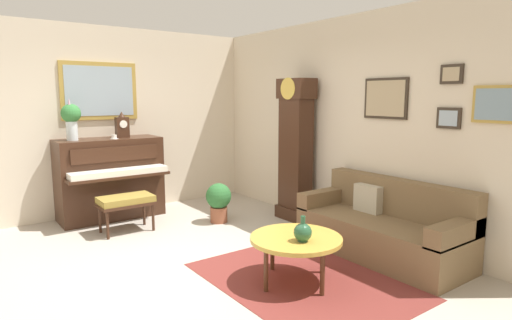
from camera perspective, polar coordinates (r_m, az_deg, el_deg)
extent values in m
cube|color=#B2A899|center=(4.76, -9.86, -14.17)|extent=(6.40, 6.00, 0.10)
cube|color=beige|center=(6.84, -19.96, 4.88)|extent=(0.10, 4.90, 2.80)
cube|color=#B28E3D|center=(6.76, -20.19, 8.65)|extent=(0.03, 1.10, 0.84)
cube|color=#9EB2C1|center=(6.74, -20.15, 8.65)|extent=(0.01, 0.98, 0.72)
cube|color=beige|center=(5.86, 11.32, 4.69)|extent=(5.30, 0.10, 2.80)
cube|color=#B28E3D|center=(4.66, 29.88, 6.47)|extent=(0.52, 0.03, 0.36)
cube|color=#7A93A3|center=(4.64, 29.80, 6.47)|extent=(0.46, 0.01, 0.30)
cube|color=#33281E|center=(4.89, 24.39, 5.12)|extent=(0.26, 0.03, 0.22)
cube|color=#9EB2C1|center=(4.87, 24.30, 5.12)|extent=(0.20, 0.01, 0.16)
cube|color=#33281E|center=(4.89, 24.72, 10.39)|extent=(0.24, 0.03, 0.20)
cube|color=tan|center=(4.87, 24.63, 10.40)|extent=(0.18, 0.01, 0.14)
cube|color=#33281E|center=(5.32, 16.96, 7.89)|extent=(0.60, 0.03, 0.48)
cube|color=tan|center=(5.31, 16.85, 7.89)|extent=(0.54, 0.01, 0.42)
cube|color=maroon|center=(4.32, 6.29, -15.73)|extent=(2.10, 1.50, 0.01)
cube|color=#3D2316|center=(6.59, -18.93, -2.32)|extent=(0.60, 1.44, 1.17)
cube|color=#3D2316|center=(6.17, -17.78, -2.10)|extent=(0.28, 1.38, 0.04)
cube|color=white|center=(6.16, -17.80, -1.55)|extent=(0.26, 1.32, 0.08)
cube|color=#3D2316|center=(6.23, -18.22, 0.77)|extent=(0.03, 1.20, 0.20)
cube|color=#3D2316|center=(5.87, -16.99, -5.61)|extent=(0.42, 0.70, 0.04)
cube|color=olive|center=(5.85, -17.01, -5.04)|extent=(0.40, 0.68, 0.08)
cylinder|color=#3D2316|center=(5.68, -19.24, -8.26)|extent=(0.04, 0.04, 0.36)
cylinder|color=#3D2316|center=(5.88, -13.60, -7.47)|extent=(0.04, 0.04, 0.36)
cylinder|color=#3D2316|center=(5.98, -20.15, -7.48)|extent=(0.04, 0.04, 0.36)
cylinder|color=#3D2316|center=(6.16, -14.75, -6.76)|extent=(0.04, 0.04, 0.36)
cube|color=#3D2316|center=(6.31, 5.20, -7.00)|extent=(0.52, 0.34, 0.18)
cube|color=#3D2316|center=(6.14, 5.30, 0.21)|extent=(0.44, 0.28, 1.78)
cube|color=#3D2316|center=(6.08, 5.43, 9.48)|extent=(0.52, 0.32, 0.28)
cylinder|color=gold|center=(5.98, 4.31, 9.51)|extent=(0.30, 0.02, 0.30)
cylinder|color=gold|center=(6.10, 4.96, 0.73)|extent=(0.03, 0.03, 0.70)
cube|color=brown|center=(5.04, 16.23, -9.93)|extent=(1.90, 0.80, 0.42)
cube|color=brown|center=(5.16, 18.46, -4.86)|extent=(1.90, 0.20, 0.44)
cube|color=brown|center=(5.50, 9.23, -5.00)|extent=(0.18, 0.80, 0.20)
cube|color=brown|center=(4.51, 25.15, -8.74)|extent=(0.18, 0.80, 0.20)
cube|color=#B7AD93|center=(5.22, 14.73, -5.00)|extent=(0.34, 0.12, 0.32)
cylinder|color=gold|center=(4.15, 5.37, -10.43)|extent=(0.88, 0.88, 0.04)
torus|color=#4C2B19|center=(4.15, 5.37, -10.43)|extent=(0.88, 0.88, 0.04)
cylinder|color=#4C2B19|center=(4.46, 8.88, -12.21)|extent=(0.04, 0.04, 0.41)
cylinder|color=#4C2B19|center=(3.98, 8.88, -14.80)|extent=(0.04, 0.04, 0.41)
cylinder|color=#4C2B19|center=(4.01, 1.34, -14.52)|extent=(0.04, 0.04, 0.41)
cylinder|color=#4C2B19|center=(4.48, 2.21, -11.99)|extent=(0.04, 0.04, 0.41)
cube|color=#3D2316|center=(6.54, -17.47, 4.19)|extent=(0.12, 0.18, 0.30)
cylinder|color=white|center=(6.48, -17.31, 4.60)|extent=(0.01, 0.11, 0.11)
cone|color=#3D2316|center=(6.53, -17.54, 5.85)|extent=(0.10, 0.10, 0.08)
cylinder|color=silver|center=(6.36, -23.39, 3.58)|extent=(0.15, 0.15, 0.26)
sphere|color=#387F3D|center=(6.34, -23.52, 5.74)|extent=(0.26, 0.26, 0.26)
cone|color=#D199B7|center=(6.31, -23.71, 6.90)|extent=(0.06, 0.06, 0.16)
cylinder|color=white|center=(6.38, -18.44, 2.72)|extent=(0.12, 0.12, 0.01)
cylinder|color=white|center=(6.37, -18.45, 2.95)|extent=(0.08, 0.08, 0.06)
cylinder|color=#234C33|center=(4.02, 6.25, -10.66)|extent=(0.09, 0.09, 0.01)
sphere|color=#285638|center=(4.00, 6.27, -9.59)|extent=(0.17, 0.17, 0.17)
cylinder|color=#285638|center=(3.96, 6.30, -8.01)|extent=(0.04, 0.04, 0.08)
cylinder|color=#935138|center=(6.13, -4.99, -7.27)|extent=(0.24, 0.24, 0.22)
sphere|color=#2D6B33|center=(6.06, -5.03, -4.81)|extent=(0.36, 0.36, 0.36)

